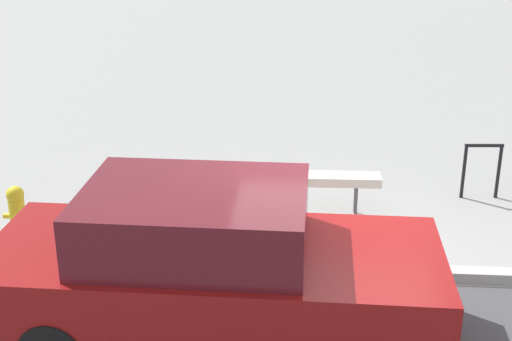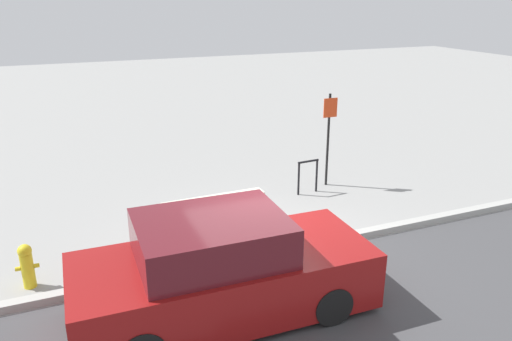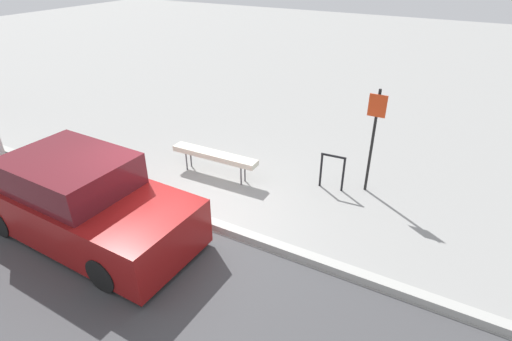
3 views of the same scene
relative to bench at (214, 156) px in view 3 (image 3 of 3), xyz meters
name	(u,v)px [view 3 (image 3 of 3)]	position (x,y,z in m)	size (l,w,h in m)	color
ground_plane	(187,217)	(0.47, -1.69, -0.52)	(60.00, 60.00, 0.00)	gray
curb	(187,215)	(0.47, -1.69, -0.45)	(60.00, 0.20, 0.13)	#A8A8A3
bench	(214,156)	(0.00, 0.00, 0.00)	(2.16, 0.37, 0.59)	#515156
bike_rack	(332,168)	(2.59, 0.76, -0.01)	(0.55, 0.08, 0.83)	black
sign_post	(374,132)	(3.28, 1.07, 0.87)	(0.36, 0.08, 2.30)	black
fire_hydrant	(71,146)	(-3.52, -1.12, -0.11)	(0.36, 0.22, 0.77)	gold
parked_car_near	(82,202)	(-0.84, -2.98, 0.18)	(4.40, 1.89, 1.56)	black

